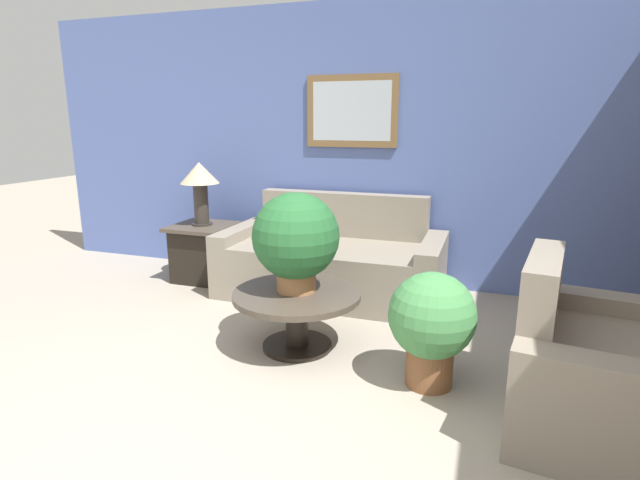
% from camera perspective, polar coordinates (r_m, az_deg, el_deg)
% --- Properties ---
extents(wall_back, '(6.90, 0.09, 2.60)m').
position_cam_1_polar(wall_back, '(4.80, 4.81, 10.63)').
color(wall_back, '#5166A8').
rests_on(wall_back, ground_plane).
extents(couch_main, '(1.97, 0.93, 0.88)m').
position_cam_1_polar(couch_main, '(4.52, 1.37, -2.61)').
color(couch_main, gray).
rests_on(couch_main, ground_plane).
extents(armchair, '(1.02, 1.22, 0.88)m').
position_cam_1_polar(armchair, '(3.01, 29.56, -13.12)').
color(armchair, gray).
rests_on(armchair, ground_plane).
extents(coffee_table, '(0.88, 0.88, 0.41)m').
position_cam_1_polar(coffee_table, '(3.46, -2.67, -7.68)').
color(coffee_table, black).
rests_on(coffee_table, ground_plane).
extents(side_table, '(0.58, 0.58, 0.55)m').
position_cam_1_polar(side_table, '(5.05, -13.13, -1.30)').
color(side_table, black).
rests_on(side_table, ground_plane).
extents(table_lamp, '(0.37, 0.37, 0.61)m').
position_cam_1_polar(table_lamp, '(4.92, -13.58, 6.64)').
color(table_lamp, '#2D2823').
rests_on(table_lamp, side_table).
extents(potted_plant_on_table, '(0.59, 0.59, 0.68)m').
position_cam_1_polar(potted_plant_on_table, '(3.34, -2.78, 0.18)').
color(potted_plant_on_table, '#9E6B42').
rests_on(potted_plant_on_table, coffee_table).
extents(potted_plant_floor, '(0.51, 0.51, 0.70)m').
position_cam_1_polar(potted_plant_floor, '(3.03, 12.63, -9.12)').
color(potted_plant_floor, brown).
rests_on(potted_plant_floor, ground_plane).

